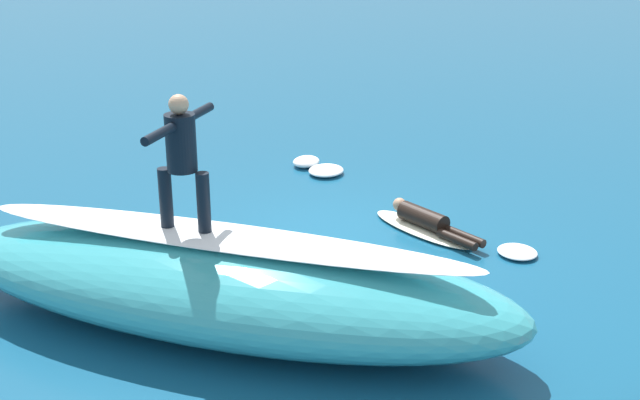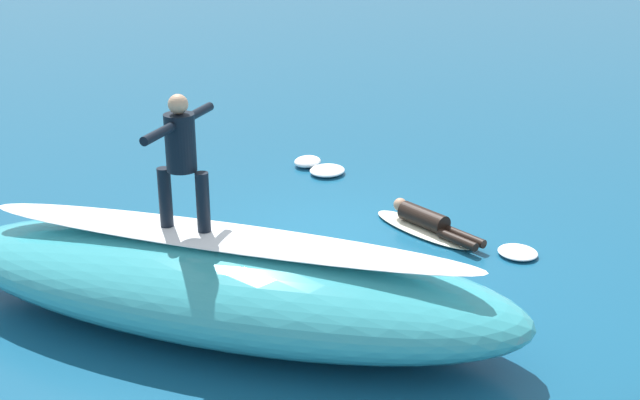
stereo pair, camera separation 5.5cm
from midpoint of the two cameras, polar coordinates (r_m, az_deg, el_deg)
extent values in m
plane|color=#145175|center=(12.53, 0.83, -2.81)|extent=(120.00, 120.00, 0.00)
ellipsoid|color=teal|center=(10.07, -6.71, -5.64)|extent=(7.50, 3.20, 1.13)
ellipsoid|color=white|center=(9.81, -6.86, -2.48)|extent=(6.23, 1.57, 0.08)
ellipsoid|color=#33B2D1|center=(10.00, -9.21, -2.18)|extent=(2.34, 0.80, 0.07)
cylinder|color=black|center=(9.97, -10.59, 0.12)|extent=(0.16, 0.16, 0.74)
cylinder|color=black|center=(9.75, -8.08, -0.21)|extent=(0.16, 0.16, 0.74)
cylinder|color=black|center=(9.63, -9.59, 3.85)|extent=(0.39, 0.39, 0.67)
sphere|color=tan|center=(9.51, -9.75, 6.42)|extent=(0.23, 0.23, 0.23)
cylinder|color=black|center=(9.17, -11.07, 4.41)|extent=(0.17, 0.60, 0.11)
cylinder|color=black|center=(9.97, -8.39, 5.90)|extent=(0.17, 0.60, 0.11)
ellipsoid|color=#EAE5C6|center=(12.94, 6.86, -1.97)|extent=(1.99, 1.32, 0.08)
cylinder|color=black|center=(12.87, 6.90, -1.19)|extent=(0.89, 0.63, 0.30)
sphere|color=tan|center=(13.18, 5.30, -0.30)|extent=(0.21, 0.21, 0.21)
cylinder|color=black|center=(12.49, 9.70, -2.46)|extent=(0.69, 0.42, 0.13)
cylinder|color=black|center=(12.37, 9.17, -2.67)|extent=(0.69, 0.42, 0.13)
ellipsoid|color=white|center=(15.78, -1.04, 2.63)|extent=(0.52, 0.61, 0.18)
ellipsoid|color=white|center=(15.35, 0.31, 2.02)|extent=(0.67, 0.74, 0.14)
ellipsoid|color=white|center=(12.38, 13.13, -3.44)|extent=(0.82, 0.81, 0.10)
camera|label=1|loc=(0.03, -90.14, -0.05)|focal=47.10mm
camera|label=2|loc=(0.03, 89.86, 0.05)|focal=47.10mm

